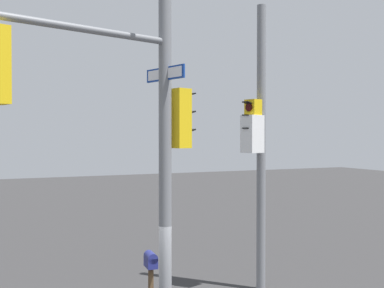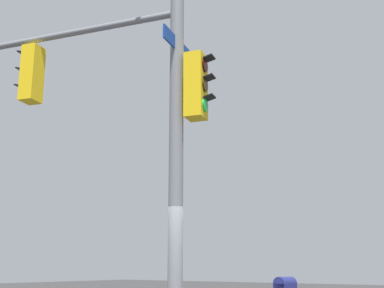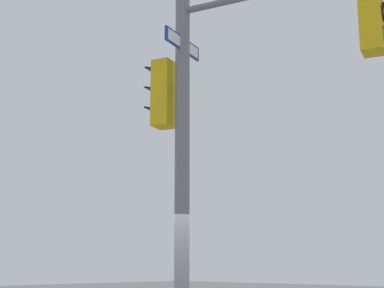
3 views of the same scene
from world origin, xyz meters
TOP-DOWN VIEW (x-y plane):
  - main_signal_pole_assembly at (-0.45, -0.36)m, footprint 4.94×3.00m
  - secondary_pole_assembly at (3.68, 2.63)m, footprint 0.78×0.55m
  - mailbox at (0.59, 2.37)m, footprint 0.28×0.46m

SIDE VIEW (x-z plane):
  - mailbox at x=0.59m, z-range 0.40..1.81m
  - secondary_pole_assembly at x=3.68m, z-range 0.22..7.83m
  - main_signal_pole_assembly at x=-0.45m, z-range 0.35..10.16m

